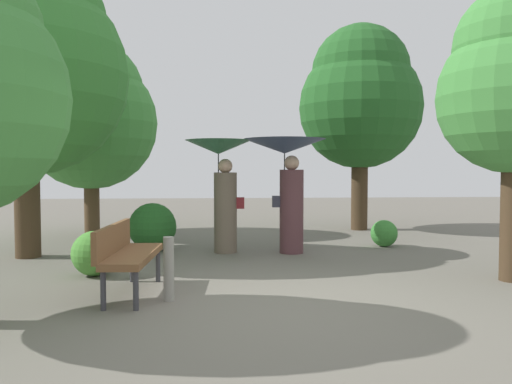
% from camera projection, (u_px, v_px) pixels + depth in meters
% --- Properties ---
extents(ground_plane, '(40.00, 40.00, 0.00)m').
position_uv_depth(ground_plane, '(283.00, 305.00, 5.47)').
color(ground_plane, '#6B665B').
extents(person_left, '(1.17, 1.17, 1.99)m').
position_uv_depth(person_left, '(221.00, 174.00, 8.84)').
color(person_left, '#6B5B4C').
rests_on(person_left, ground).
extents(person_right, '(1.43, 1.43, 2.01)m').
position_uv_depth(person_right, '(287.00, 168.00, 8.78)').
color(person_right, '#563338').
rests_on(person_right, ground).
extents(park_bench, '(0.57, 1.52, 0.83)m').
position_uv_depth(park_bench, '(126.00, 252.00, 5.89)').
color(park_bench, '#38383D').
rests_on(park_bench, ground).
extents(tree_near_left, '(3.37, 3.37, 5.22)m').
position_uv_depth(tree_near_left, '(24.00, 58.00, 8.25)').
color(tree_near_left, '#42301E').
rests_on(tree_near_left, ground).
extents(tree_mid_left, '(2.95, 2.95, 4.35)m').
position_uv_depth(tree_mid_left, '(90.00, 113.00, 11.14)').
color(tree_mid_left, '#4C3823').
rests_on(tree_mid_left, ground).
extents(tree_mid_right, '(2.96, 2.96, 4.95)m').
position_uv_depth(tree_mid_right, '(360.00, 97.00, 12.08)').
color(tree_mid_right, '#42301E').
rests_on(tree_mid_right, ground).
extents(bush_path_left, '(0.63, 0.63, 0.63)m').
position_uv_depth(bush_path_left, '(94.00, 253.00, 6.94)').
color(bush_path_left, '#4C9338').
rests_on(bush_path_left, ground).
extents(bush_path_right, '(0.87, 0.87, 0.87)m').
position_uv_depth(bush_path_right, '(152.00, 227.00, 9.08)').
color(bush_path_right, '#235B23').
rests_on(bush_path_right, ground).
extents(bush_behind_bench, '(0.51, 0.51, 0.51)m').
position_uv_depth(bush_behind_bench, '(384.00, 233.00, 9.54)').
color(bush_behind_bench, '#387F33').
rests_on(bush_behind_bench, ground).
extents(path_marker_post, '(0.12, 0.12, 0.72)m').
position_uv_depth(path_marker_post, '(169.00, 269.00, 5.62)').
color(path_marker_post, gray).
rests_on(path_marker_post, ground).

